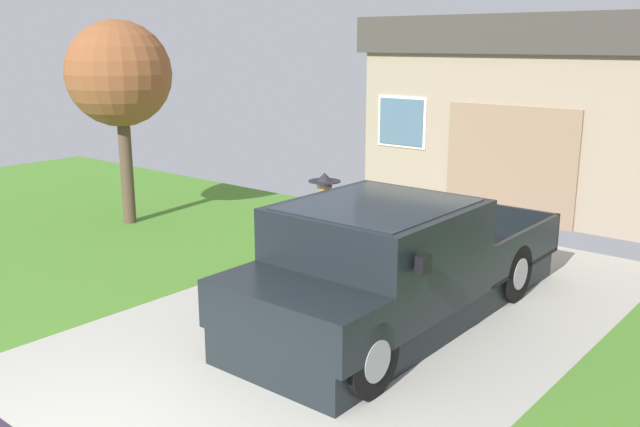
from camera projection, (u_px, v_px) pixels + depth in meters
name	position (u px, v px, depth m)	size (l,w,h in m)	color
pickup_truck	(386.00, 269.00, 8.55)	(2.18, 5.36, 1.61)	black
person_with_hat	(324.00, 226.00, 9.60)	(0.48, 0.45, 1.74)	black
handbag	(315.00, 288.00, 9.55)	(0.37, 0.15, 0.47)	tan
house_with_garage	(632.00, 112.00, 14.65)	(10.19, 6.07, 4.01)	tan
neighbor_tree	(122.00, 74.00, 13.02)	(1.99, 2.10, 3.90)	brown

